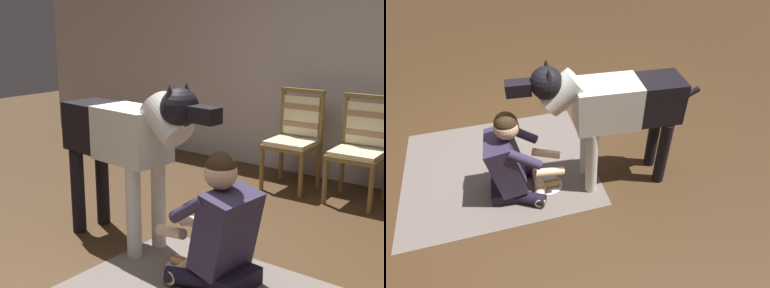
{
  "view_description": "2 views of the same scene",
  "coord_description": "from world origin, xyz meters",
  "views": [
    {
      "loc": [
        1.89,
        -2.2,
        1.66
      ],
      "look_at": [
        -0.21,
        0.5,
        0.83
      ],
      "focal_mm": 48.44,
      "sensor_mm": 36.0,
      "label": 1
    },
    {
      "loc": [
        0.23,
        2.58,
        2.37
      ],
      "look_at": [
        -0.37,
        0.53,
        0.62
      ],
      "focal_mm": 31.93,
      "sensor_mm": 36.0,
      "label": 2
    }
  ],
  "objects": [
    {
      "name": "large_dog",
      "position": [
        -0.72,
        0.38,
        0.81
      ],
      "size": [
        1.61,
        0.41,
        1.26
      ],
      "color": "silver",
      "rests_on": "ground"
    },
    {
      "name": "ground_plane",
      "position": [
        0.0,
        0.0,
        0.0
      ],
      "size": [
        16.11,
        16.11,
        0.0
      ],
      "primitive_type": "plane",
      "color": "#452E1A"
    },
    {
      "name": "hot_dog_on_plate",
      "position": [
        -0.14,
        0.33,
        0.02
      ],
      "size": [
        0.26,
        0.26,
        0.06
      ],
      "color": "silver",
      "rests_on": "ground"
    },
    {
      "name": "person_sitting_on_floor",
      "position": [
        0.17,
        0.3,
        0.36
      ],
      "size": [
        0.69,
        0.58,
        0.87
      ],
      "color": "black",
      "rests_on": "ground"
    },
    {
      "name": "area_rug",
      "position": [
        0.29,
        -0.07,
        0.0
      ],
      "size": [
        1.85,
        1.58,
        0.01
      ],
      "primitive_type": "cube",
      "color": "#6D615A",
      "rests_on": "ground"
    }
  ]
}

